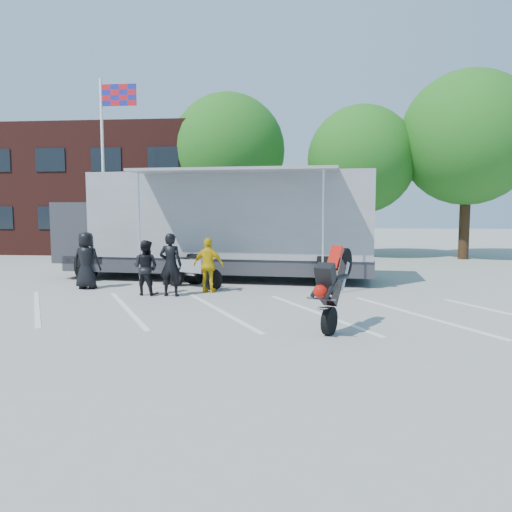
% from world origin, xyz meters
% --- Properties ---
extents(ground, '(100.00, 100.00, 0.00)m').
position_xyz_m(ground, '(0.00, 0.00, 0.00)').
color(ground, gray).
rests_on(ground, ground).
extents(parking_bay_lines, '(18.09, 13.33, 0.01)m').
position_xyz_m(parking_bay_lines, '(0.00, 1.00, 0.01)').
color(parking_bay_lines, white).
rests_on(parking_bay_lines, ground).
extents(office_building, '(18.00, 8.00, 7.00)m').
position_xyz_m(office_building, '(-10.00, 18.00, 3.50)').
color(office_building, '#441B15').
rests_on(office_building, ground).
extents(flagpole, '(1.61, 0.12, 8.00)m').
position_xyz_m(flagpole, '(-6.24, 10.00, 5.05)').
color(flagpole, white).
rests_on(flagpole, ground).
extents(tree_left, '(6.12, 6.12, 8.64)m').
position_xyz_m(tree_left, '(-2.00, 16.00, 5.57)').
color(tree_left, '#382314').
rests_on(tree_left, ground).
extents(tree_mid, '(5.44, 5.44, 7.68)m').
position_xyz_m(tree_mid, '(5.00, 15.00, 4.94)').
color(tree_mid, '#382314').
rests_on(tree_mid, ground).
extents(tree_right, '(6.46, 6.46, 9.12)m').
position_xyz_m(tree_right, '(10.00, 14.50, 5.88)').
color(tree_right, '#382314').
rests_on(tree_right, ground).
extents(transporter_truck, '(12.20, 6.60, 3.75)m').
position_xyz_m(transporter_truck, '(-0.82, 6.46, 0.00)').
color(transporter_truck, gray).
rests_on(transporter_truck, ground).
extents(parked_motorcycle, '(2.35, 1.70, 1.18)m').
position_xyz_m(parked_motorcycle, '(-1.29, 4.42, 0.00)').
color(parked_motorcycle, '#B7B7BC').
rests_on(parked_motorcycle, ground).
extents(stunt_bike_rider, '(1.37, 1.80, 1.92)m').
position_xyz_m(stunt_bike_rider, '(3.02, -0.47, 0.00)').
color(stunt_bike_rider, black).
rests_on(stunt_bike_rider, ground).
extents(spectator_leather_a, '(0.91, 0.62, 1.79)m').
position_xyz_m(spectator_leather_a, '(-4.59, 3.94, 0.90)').
color(spectator_leather_a, black).
rests_on(spectator_leather_a, ground).
extents(spectator_leather_b, '(0.69, 0.48, 1.83)m').
position_xyz_m(spectator_leather_b, '(-1.60, 2.92, 0.91)').
color(spectator_leather_b, black).
rests_on(spectator_leather_b, ground).
extents(spectator_leather_c, '(0.90, 0.77, 1.61)m').
position_xyz_m(spectator_leather_c, '(-2.38, 3.05, 0.80)').
color(spectator_leather_c, black).
rests_on(spectator_leather_c, ground).
extents(spectator_hivis, '(1.02, 0.56, 1.65)m').
position_xyz_m(spectator_hivis, '(-0.63, 3.64, 0.82)').
color(spectator_hivis, '#E3B90B').
rests_on(spectator_hivis, ground).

